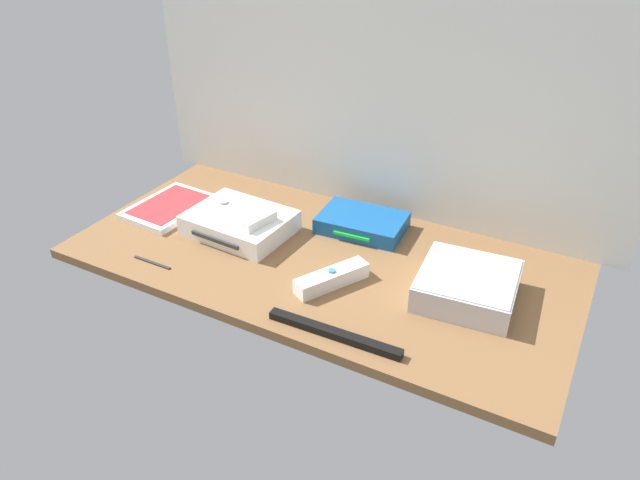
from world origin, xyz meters
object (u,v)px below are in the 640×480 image
at_px(game_case, 169,207).
at_px(remote_wand, 332,278).
at_px(network_router, 362,223).
at_px(remote_classic_pad, 238,212).
at_px(game_console, 240,223).
at_px(stylus_pen, 152,262).
at_px(mini_computer, 467,285).
at_px(sensor_bar, 334,333).

distance_m(game_case, remote_wand, 0.47).
height_order(network_router, remote_classic_pad, remote_classic_pad).
xyz_separation_m(game_console, network_router, (0.23, 0.13, -0.00)).
bearing_deg(stylus_pen, game_console, 65.60).
xyz_separation_m(network_router, remote_classic_pad, (-0.22, -0.14, 0.04)).
bearing_deg(stylus_pen, mini_computer, 17.94).
distance_m(remote_wand, stylus_pen, 0.36).
bearing_deg(remote_wand, game_case, -161.70).
xyz_separation_m(mini_computer, sensor_bar, (-0.16, -0.21, -0.02)).
bearing_deg(game_console, remote_wand, -13.73).
height_order(game_case, sensor_bar, game_case).
xyz_separation_m(game_case, sensor_bar, (0.53, -0.21, -0.00)).
xyz_separation_m(sensor_bar, stylus_pen, (-0.42, 0.02, -0.00)).
bearing_deg(network_router, remote_classic_pad, -151.22).
bearing_deg(network_router, game_console, -153.65).
xyz_separation_m(game_console, remote_wand, (0.26, -0.08, -0.01)).
bearing_deg(game_case, mini_computer, 3.29).
height_order(remote_classic_pad, sensor_bar, remote_classic_pad).
bearing_deg(stylus_pen, remote_classic_pad, 62.95).
bearing_deg(remote_wand, game_console, -168.45).
xyz_separation_m(mini_computer, network_router, (-0.27, 0.13, -0.01)).
height_order(mini_computer, stylus_pen, mini_computer).
bearing_deg(remote_classic_pad, game_case, -170.39).
distance_m(game_console, stylus_pen, 0.20).
relative_size(mini_computer, remote_classic_pad, 1.17).
xyz_separation_m(remote_classic_pad, stylus_pen, (-0.09, -0.17, -0.05)).
relative_size(mini_computer, game_case, 0.94).
bearing_deg(remote_classic_pad, mini_computer, 14.54).
bearing_deg(stylus_pen, remote_wand, 16.77).
distance_m(remote_wand, sensor_bar, 0.15).
bearing_deg(game_case, stylus_pen, -54.97).
bearing_deg(remote_classic_pad, sensor_bar, -18.09).
bearing_deg(network_router, remote_wand, -84.25).
relative_size(sensor_bar, stylus_pen, 2.67).
distance_m(mini_computer, stylus_pen, 0.61).
distance_m(game_console, game_case, 0.20).
distance_m(mini_computer, game_case, 0.69).
distance_m(game_case, network_router, 0.44).
bearing_deg(game_console, game_case, -177.64).
bearing_deg(game_console, network_router, 33.54).
height_order(mini_computer, remote_classic_pad, remote_classic_pad).
bearing_deg(game_case, remote_classic_pad, -0.18).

